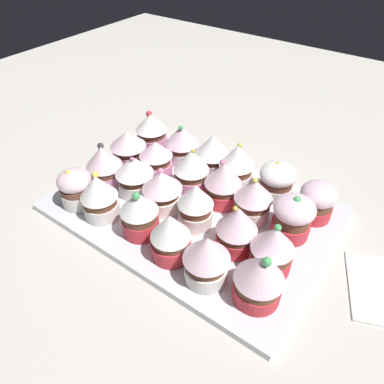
{
  "coord_description": "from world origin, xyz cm",
  "views": [
    {
      "loc": [
        -25.33,
        35.23,
        40.81
      ],
      "look_at": [
        0.0,
        0.0,
        4.2
      ],
      "focal_mm": 33.53,
      "sensor_mm": 36.0,
      "label": 1
    }
  ],
  "objects_px": {
    "cupcake_1": "(277,180)",
    "cupcake_14": "(196,205)",
    "cupcake_7": "(253,198)",
    "cupcake_21": "(139,213)",
    "cupcake_16": "(135,174)",
    "cupcake_3": "(212,153)",
    "cupcake_15": "(162,189)",
    "cupcake_5": "(152,131)",
    "cupcake_23": "(76,188)",
    "cupcake_4": "(182,143)",
    "cupcake_0": "(317,201)",
    "cupcake_11": "(128,147)",
    "cupcake_19": "(206,258)",
    "cupcake_13": "(237,228)",
    "cupcake_17": "(104,165)",
    "baking_tray": "(192,209)",
    "cupcake_8": "(223,183)",
    "cupcake_6": "(293,216)",
    "cupcake_20": "(171,236)",
    "cupcake_10": "(156,158)",
    "cupcake_22": "(99,196)",
    "cupcake_9": "(191,170)",
    "cupcake_2": "(237,164)",
    "cupcake_12": "(272,248)"
  },
  "relations": [
    {
      "from": "cupcake_3",
      "to": "cupcake_8",
      "type": "height_order",
      "value": "cupcake_8"
    },
    {
      "from": "cupcake_2",
      "to": "cupcake_5",
      "type": "height_order",
      "value": "same"
    },
    {
      "from": "cupcake_17",
      "to": "cupcake_16",
      "type": "bearing_deg",
      "value": -170.7
    },
    {
      "from": "cupcake_5",
      "to": "cupcake_23",
      "type": "bearing_deg",
      "value": 93.2
    },
    {
      "from": "cupcake_3",
      "to": "cupcake_19",
      "type": "distance_m",
      "value": 0.24
    },
    {
      "from": "cupcake_16",
      "to": "cupcake_17",
      "type": "bearing_deg",
      "value": 9.3
    },
    {
      "from": "cupcake_16",
      "to": "cupcake_17",
      "type": "distance_m",
      "value": 0.06
    },
    {
      "from": "cupcake_7",
      "to": "cupcake_11",
      "type": "distance_m",
      "value": 0.26
    },
    {
      "from": "cupcake_3",
      "to": "cupcake_22",
      "type": "relative_size",
      "value": 0.92
    },
    {
      "from": "cupcake_8",
      "to": "baking_tray",
      "type": "bearing_deg",
      "value": 50.38
    },
    {
      "from": "cupcake_14",
      "to": "cupcake_7",
      "type": "bearing_deg",
      "value": -134.28
    },
    {
      "from": "cupcake_7",
      "to": "cupcake_21",
      "type": "height_order",
      "value": "cupcake_21"
    },
    {
      "from": "cupcake_4",
      "to": "cupcake_19",
      "type": "xyz_separation_m",
      "value": [
        -0.19,
        0.2,
        0.0
      ]
    },
    {
      "from": "cupcake_8",
      "to": "cupcake_11",
      "type": "height_order",
      "value": "cupcake_8"
    },
    {
      "from": "cupcake_13",
      "to": "cupcake_16",
      "type": "xyz_separation_m",
      "value": [
        0.2,
        -0.01,
        -0.0
      ]
    },
    {
      "from": "cupcake_1",
      "to": "cupcake_17",
      "type": "distance_m",
      "value": 0.29
    },
    {
      "from": "cupcake_13",
      "to": "cupcake_19",
      "type": "bearing_deg",
      "value": 86.49
    },
    {
      "from": "cupcake_7",
      "to": "cupcake_16",
      "type": "bearing_deg",
      "value": 17.7
    },
    {
      "from": "cupcake_3",
      "to": "cupcake_15",
      "type": "xyz_separation_m",
      "value": [
        0.01,
        0.13,
        -0.0
      ]
    },
    {
      "from": "cupcake_8",
      "to": "cupcake_15",
      "type": "xyz_separation_m",
      "value": [
        0.07,
        0.07,
        -0.0
      ]
    },
    {
      "from": "cupcake_17",
      "to": "cupcake_19",
      "type": "bearing_deg",
      "value": 165.12
    },
    {
      "from": "cupcake_7",
      "to": "cupcake_11",
      "type": "xyz_separation_m",
      "value": [
        0.26,
        0.0,
        -0.0
      ]
    },
    {
      "from": "cupcake_13",
      "to": "baking_tray",
      "type": "bearing_deg",
      "value": -19.08
    },
    {
      "from": "baking_tray",
      "to": "cupcake_10",
      "type": "height_order",
      "value": "cupcake_10"
    },
    {
      "from": "cupcake_13",
      "to": "cupcake_15",
      "type": "bearing_deg",
      "value": -2.79
    },
    {
      "from": "cupcake_15",
      "to": "cupcake_21",
      "type": "xyz_separation_m",
      "value": [
        -0.01,
        0.06,
        0.0
      ]
    },
    {
      "from": "cupcake_0",
      "to": "cupcake_14",
      "type": "relative_size",
      "value": 0.84
    },
    {
      "from": "cupcake_1",
      "to": "cupcake_21",
      "type": "bearing_deg",
      "value": 57.25
    },
    {
      "from": "cupcake_9",
      "to": "cupcake_13",
      "type": "relative_size",
      "value": 1.05
    },
    {
      "from": "cupcake_3",
      "to": "cupcake_4",
      "type": "xyz_separation_m",
      "value": [
        0.06,
        0.0,
        -0.0
      ]
    },
    {
      "from": "cupcake_23",
      "to": "cupcake_19",
      "type": "bearing_deg",
      "value": 179.66
    },
    {
      "from": "cupcake_5",
      "to": "cupcake_21",
      "type": "bearing_deg",
      "value": 126.3
    },
    {
      "from": "cupcake_5",
      "to": "cupcake_6",
      "type": "bearing_deg",
      "value": 169.21
    },
    {
      "from": "cupcake_7",
      "to": "cupcake_11",
      "type": "height_order",
      "value": "cupcake_7"
    },
    {
      "from": "cupcake_4",
      "to": "cupcake_21",
      "type": "distance_m",
      "value": 0.2
    },
    {
      "from": "cupcake_15",
      "to": "cupcake_11",
      "type": "bearing_deg",
      "value": -24.71
    },
    {
      "from": "cupcake_1",
      "to": "cupcake_14",
      "type": "xyz_separation_m",
      "value": [
        0.07,
        0.13,
        0.01
      ]
    },
    {
      "from": "baking_tray",
      "to": "cupcake_6",
      "type": "xyz_separation_m",
      "value": [
        -0.15,
        -0.04,
        0.04
      ]
    },
    {
      "from": "cupcake_6",
      "to": "cupcake_14",
      "type": "bearing_deg",
      "value": 27.01
    },
    {
      "from": "cupcake_9",
      "to": "cupcake_16",
      "type": "height_order",
      "value": "cupcake_9"
    },
    {
      "from": "cupcake_10",
      "to": "cupcake_16",
      "type": "distance_m",
      "value": 0.06
    },
    {
      "from": "cupcake_11",
      "to": "cupcake_14",
      "type": "distance_m",
      "value": 0.2
    },
    {
      "from": "cupcake_0",
      "to": "cupcake_8",
      "type": "xyz_separation_m",
      "value": [
        0.14,
        0.05,
        0.01
      ]
    },
    {
      "from": "cupcake_12",
      "to": "cupcake_20",
      "type": "relative_size",
      "value": 1.05
    },
    {
      "from": "cupcake_0",
      "to": "cupcake_6",
      "type": "relative_size",
      "value": 0.88
    },
    {
      "from": "cupcake_4",
      "to": "cupcake_0",
      "type": "bearing_deg",
      "value": 179.2
    },
    {
      "from": "cupcake_7",
      "to": "cupcake_17",
      "type": "xyz_separation_m",
      "value": [
        0.25,
        0.07,
        -0.0
      ]
    },
    {
      "from": "cupcake_6",
      "to": "cupcake_20",
      "type": "distance_m",
      "value": 0.18
    },
    {
      "from": "cupcake_16",
      "to": "cupcake_14",
      "type": "bearing_deg",
      "value": 178.27
    },
    {
      "from": "cupcake_6",
      "to": "cupcake_16",
      "type": "xyz_separation_m",
      "value": [
        0.25,
        0.06,
        0.0
      ]
    }
  ]
}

